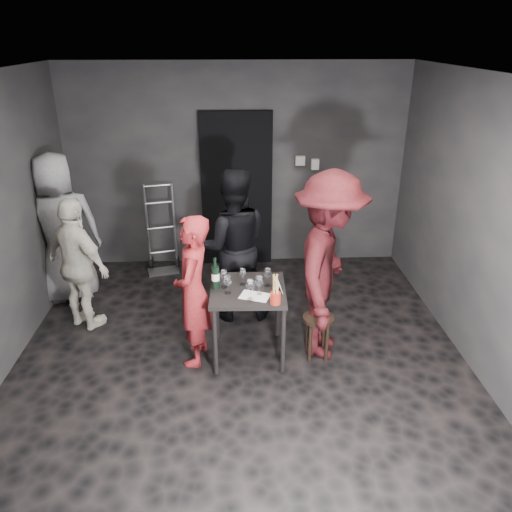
{
  "coord_description": "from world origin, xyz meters",
  "views": [
    {
      "loc": [
        -0.04,
        -4.06,
        3.01
      ],
      "look_at": [
        0.16,
        0.25,
        1.07
      ],
      "focal_mm": 35.0,
      "sensor_mm": 36.0,
      "label": 1
    }
  ],
  "objects_px": {
    "tasting_table": "(248,297)",
    "hand_truck": "(163,255)",
    "man_maroon": "(330,244)",
    "bystander_grey": "(59,214)",
    "stool": "(318,326)",
    "woman_black": "(233,235)",
    "server_red": "(193,291)",
    "bystander_cream": "(79,266)",
    "breadstick_cup": "(276,290)",
    "wine_bottle": "(215,277)"
  },
  "relations": [
    {
      "from": "man_maroon",
      "to": "tasting_table",
      "type": "bearing_deg",
      "value": 109.93
    },
    {
      "from": "hand_truck",
      "to": "server_red",
      "type": "distance_m",
      "value": 2.23
    },
    {
      "from": "stool",
      "to": "server_red",
      "type": "bearing_deg",
      "value": 178.44
    },
    {
      "from": "wine_bottle",
      "to": "breadstick_cup",
      "type": "relative_size",
      "value": 1.04
    },
    {
      "from": "hand_truck",
      "to": "bystander_cream",
      "type": "xyz_separation_m",
      "value": [
        -0.68,
        -1.4,
        0.52
      ]
    },
    {
      "from": "hand_truck",
      "to": "bystander_cream",
      "type": "bearing_deg",
      "value": -130.38
    },
    {
      "from": "stool",
      "to": "wine_bottle",
      "type": "height_order",
      "value": "wine_bottle"
    },
    {
      "from": "stool",
      "to": "man_maroon",
      "type": "xyz_separation_m",
      "value": [
        0.09,
        0.13,
        0.83
      ]
    },
    {
      "from": "stool",
      "to": "server_red",
      "type": "xyz_separation_m",
      "value": [
        -1.21,
        0.03,
        0.41
      ]
    },
    {
      "from": "woman_black",
      "to": "breadstick_cup",
      "type": "height_order",
      "value": "woman_black"
    },
    {
      "from": "server_red",
      "to": "tasting_table",
      "type": "bearing_deg",
      "value": 102.84
    },
    {
      "from": "wine_bottle",
      "to": "bystander_cream",
      "type": "bearing_deg",
      "value": 157.85
    },
    {
      "from": "stool",
      "to": "hand_truck",
      "type": "bearing_deg",
      "value": 130.19
    },
    {
      "from": "server_red",
      "to": "breadstick_cup",
      "type": "distance_m",
      "value": 0.81
    },
    {
      "from": "breadstick_cup",
      "to": "tasting_table",
      "type": "bearing_deg",
      "value": 128.87
    },
    {
      "from": "server_red",
      "to": "hand_truck",
      "type": "bearing_deg",
      "value": -157.96
    },
    {
      "from": "man_maroon",
      "to": "breadstick_cup",
      "type": "height_order",
      "value": "man_maroon"
    },
    {
      "from": "hand_truck",
      "to": "wine_bottle",
      "type": "relative_size",
      "value": 3.8
    },
    {
      "from": "tasting_table",
      "to": "bystander_grey",
      "type": "bearing_deg",
      "value": 148.82
    },
    {
      "from": "hand_truck",
      "to": "wine_bottle",
      "type": "distance_m",
      "value": 2.25
    },
    {
      "from": "stool",
      "to": "bystander_grey",
      "type": "bearing_deg",
      "value": 153.85
    },
    {
      "from": "server_red",
      "to": "stool",
      "type": "bearing_deg",
      "value": 94.89
    },
    {
      "from": "tasting_table",
      "to": "server_red",
      "type": "distance_m",
      "value": 0.54
    },
    {
      "from": "server_red",
      "to": "wine_bottle",
      "type": "relative_size",
      "value": 4.82
    },
    {
      "from": "tasting_table",
      "to": "stool",
      "type": "height_order",
      "value": "tasting_table"
    },
    {
      "from": "tasting_table",
      "to": "man_maroon",
      "type": "xyz_separation_m",
      "value": [
        0.77,
        0.04,
        0.54
      ]
    },
    {
      "from": "hand_truck",
      "to": "tasting_table",
      "type": "bearing_deg",
      "value": -75.87
    },
    {
      "from": "tasting_table",
      "to": "woman_black",
      "type": "distance_m",
      "value": 0.88
    },
    {
      "from": "breadstick_cup",
      "to": "man_maroon",
      "type": "bearing_deg",
      "value": 32.18
    },
    {
      "from": "tasting_table",
      "to": "breadstick_cup",
      "type": "relative_size",
      "value": 2.45
    },
    {
      "from": "man_maroon",
      "to": "bystander_cream",
      "type": "relative_size",
      "value": 1.61
    },
    {
      "from": "man_maroon",
      "to": "bystander_cream",
      "type": "height_order",
      "value": "man_maroon"
    },
    {
      "from": "bystander_grey",
      "to": "wine_bottle",
      "type": "relative_size",
      "value": 6.82
    },
    {
      "from": "wine_bottle",
      "to": "breadstick_cup",
      "type": "bearing_deg",
      "value": -30.25
    },
    {
      "from": "server_red",
      "to": "bystander_cream",
      "type": "bearing_deg",
      "value": -111.88
    },
    {
      "from": "hand_truck",
      "to": "stool",
      "type": "relative_size",
      "value": 2.58
    },
    {
      "from": "breadstick_cup",
      "to": "bystander_grey",
      "type": "bearing_deg",
      "value": 146.21
    },
    {
      "from": "bystander_cream",
      "to": "bystander_grey",
      "type": "relative_size",
      "value": 0.68
    },
    {
      "from": "tasting_table",
      "to": "hand_truck",
      "type": "bearing_deg",
      "value": 118.58
    },
    {
      "from": "server_red",
      "to": "breadstick_cup",
      "type": "bearing_deg",
      "value": 78.96
    },
    {
      "from": "man_maroon",
      "to": "bystander_grey",
      "type": "height_order",
      "value": "man_maroon"
    },
    {
      "from": "man_maroon",
      "to": "stool",
      "type": "bearing_deg",
      "value": 162.26
    },
    {
      "from": "bystander_cream",
      "to": "stool",
      "type": "bearing_deg",
      "value": -160.97
    },
    {
      "from": "tasting_table",
      "to": "server_red",
      "type": "height_order",
      "value": "server_red"
    },
    {
      "from": "server_red",
      "to": "bystander_grey",
      "type": "distance_m",
      "value": 2.14
    },
    {
      "from": "breadstick_cup",
      "to": "wine_bottle",
      "type": "bearing_deg",
      "value": 149.75
    },
    {
      "from": "stool",
      "to": "woman_black",
      "type": "distance_m",
      "value": 1.37
    },
    {
      "from": "stool",
      "to": "bystander_grey",
      "type": "height_order",
      "value": "bystander_grey"
    },
    {
      "from": "tasting_table",
      "to": "bystander_cream",
      "type": "height_order",
      "value": "bystander_cream"
    },
    {
      "from": "woman_black",
      "to": "breadstick_cup",
      "type": "distance_m",
      "value": 1.17
    }
  ]
}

